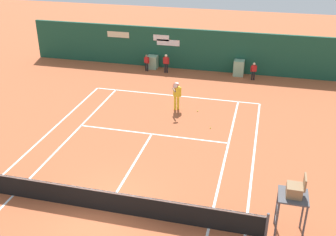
% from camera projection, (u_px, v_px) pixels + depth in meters
% --- Properties ---
extents(ground_plane, '(80.00, 80.00, 0.01)m').
position_uv_depth(ground_plane, '(111.00, 202.00, 15.96)').
color(ground_plane, '#B25633').
extents(tennis_net, '(12.10, 0.10, 1.07)m').
position_uv_depth(tennis_net, '(105.00, 200.00, 15.24)').
color(tennis_net, '#4C4C51').
rests_on(tennis_net, ground_plane).
extents(sponsor_back_wall, '(25.00, 1.02, 3.01)m').
position_uv_depth(sponsor_back_wall, '(192.00, 50.00, 29.60)').
color(sponsor_back_wall, '#194C38').
rests_on(sponsor_back_wall, ground_plane).
extents(umpire_chair, '(1.00, 1.00, 2.50)m').
position_uv_depth(umpire_chair, '(294.00, 195.00, 13.58)').
color(umpire_chair, '#47474C').
rests_on(umpire_chair, ground_plane).
extents(player_on_baseline, '(0.49, 0.87, 1.89)m').
position_uv_depth(player_on_baseline, '(177.00, 94.00, 23.32)').
color(player_on_baseline, yellow).
rests_on(player_on_baseline, ground_plane).
extents(ball_kid_right_post, '(0.46, 0.19, 1.37)m').
position_uv_depth(ball_kid_right_post, '(166.00, 62.00, 29.20)').
color(ball_kid_right_post, black).
rests_on(ball_kid_right_post, ground_plane).
extents(ball_kid_left_post, '(0.41, 0.20, 1.25)m').
position_uv_depth(ball_kid_left_post, '(147.00, 62.00, 29.56)').
color(ball_kid_left_post, black).
rests_on(ball_kid_left_post, ground_plane).
extents(ball_kid_centre_post, '(0.42, 0.20, 1.26)m').
position_uv_depth(ball_kid_centre_post, '(254.00, 70.00, 27.87)').
color(ball_kid_centre_post, black).
rests_on(ball_kid_centre_post, ground_plane).
extents(tennis_ball_near_service_line, '(0.07, 0.07, 0.07)m').
position_uv_depth(tennis_ball_near_service_line, '(210.00, 128.00, 21.59)').
color(tennis_ball_near_service_line, '#CCE033').
rests_on(tennis_ball_near_service_line, ground_plane).
extents(tennis_ball_mid_court, '(0.07, 0.07, 0.07)m').
position_uv_depth(tennis_ball_mid_court, '(198.00, 111.00, 23.50)').
color(tennis_ball_mid_court, '#CCE033').
rests_on(tennis_ball_mid_court, ground_plane).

